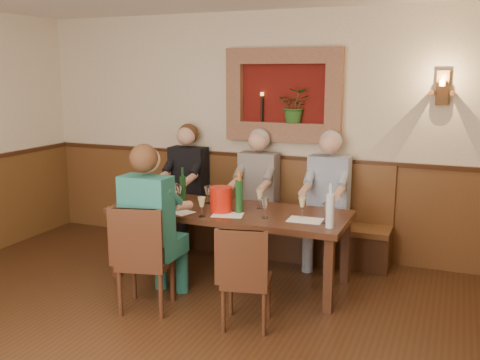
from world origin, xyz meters
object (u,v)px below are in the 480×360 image
object	(u,v)px
bench	(261,225)
wine_bottle_green_b	(183,188)
person_chair_front	(153,238)
dining_table	(229,216)
spittoon_bucket	(221,199)
person_bench_mid	(256,204)
person_bench_right	(326,210)
wine_bottle_green_a	(239,196)
person_bench_left	(185,196)
chair_near_right	(246,297)
chair_near_left	(146,279)
water_bottle	(330,210)

from	to	relation	value
bench	wine_bottle_green_b	world-z (taller)	wine_bottle_green_b
person_chair_front	bench	bearing A→B (deg)	76.39
dining_table	bench	xyz separation A→B (m)	(0.00, 0.94, -0.35)
spittoon_bucket	person_bench_mid	bearing A→B (deg)	89.51
person_bench_right	wine_bottle_green_a	world-z (taller)	person_bench_right
dining_table	person_bench_left	world-z (taller)	person_bench_left
person_chair_front	spittoon_bucket	bearing A→B (deg)	59.84
chair_near_right	person_bench_left	size ratio (longest dim) A/B	0.59
bench	wine_bottle_green_a	size ratio (longest dim) A/B	7.28
bench	person_chair_front	xyz separation A→B (m)	(-0.42, -1.72, 0.30)
chair_near_left	person_bench_left	distance (m)	1.87
person_bench_right	spittoon_bucket	world-z (taller)	person_bench_right
spittoon_bucket	chair_near_left	bearing A→B (deg)	-114.94
dining_table	person_bench_mid	size ratio (longest dim) A/B	1.62
person_chair_front	wine_bottle_green_b	bearing A→B (deg)	100.83
dining_table	person_bench_right	size ratio (longest dim) A/B	1.61
chair_near_right	spittoon_bucket	size ratio (longest dim) A/B	3.54
person_bench_right	water_bottle	bearing A→B (deg)	-75.43
person_bench_mid	water_bottle	distance (m)	1.58
chair_near_left	bench	bearing A→B (deg)	63.70
person_chair_front	person_bench_mid	bearing A→B (deg)	76.34
person_bench_left	chair_near_left	bearing A→B (deg)	-73.20
bench	spittoon_bucket	size ratio (longest dim) A/B	12.00
dining_table	chair_near_right	size ratio (longest dim) A/B	2.71
dining_table	person_bench_left	bearing A→B (deg)	138.50
dining_table	wine_bottle_green_b	bearing A→B (deg)	168.43
chair_near_left	person_bench_left	world-z (taller)	person_bench_left
person_chair_front	wine_bottle_green_a	bearing A→B (deg)	51.25
chair_near_left	spittoon_bucket	distance (m)	1.07
person_bench_left	bench	bearing A→B (deg)	6.53
chair_near_right	person_chair_front	bearing A→B (deg)	160.29
dining_table	chair_near_left	bearing A→B (deg)	-113.87
dining_table	water_bottle	distance (m)	1.14
bench	chair_near_right	bearing A→B (deg)	-73.49
dining_table	bench	size ratio (longest dim) A/B	0.80
chair_near_left	person_bench_left	bearing A→B (deg)	92.89
bench	chair_near_left	xyz separation A→B (m)	(-0.41, -1.87, -0.04)
person_chair_front	chair_near_left	bearing A→B (deg)	-88.19
bench	spittoon_bucket	bearing A→B (deg)	-91.77
bench	person_bench_right	distance (m)	0.86
chair_near_right	wine_bottle_green_b	bearing A→B (deg)	125.42
spittoon_bucket	dining_table	bearing A→B (deg)	74.15
person_bench_mid	spittoon_bucket	bearing A→B (deg)	-90.49
chair_near_right	wine_bottle_green_a	size ratio (longest dim) A/B	2.15
dining_table	wine_bottle_green_a	distance (m)	0.29
chair_near_left	person_bench_mid	distance (m)	1.84
person_bench_left	person_bench_mid	xyz separation A→B (m)	(0.92, 0.00, -0.01)
chair_near_left	person_bench_mid	xyz separation A→B (m)	(0.39, 1.77, 0.33)
person_bench_mid	person_bench_right	distance (m)	0.83
person_chair_front	water_bottle	distance (m)	1.62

